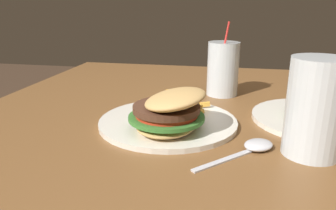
{
  "coord_description": "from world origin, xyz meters",
  "views": [
    {
      "loc": [
        0.57,
        -0.08,
        0.97
      ],
      "look_at": [
        -0.04,
        -0.21,
        0.77
      ],
      "focal_mm": 35.0,
      "sensor_mm": 36.0,
      "label": 1
    }
  ],
  "objects_px": {
    "beer_glass": "(315,110)",
    "juice_glass": "(223,71)",
    "meal_plate_far": "(321,109)",
    "spoon": "(255,146)",
    "meal_plate_near": "(169,115)"
  },
  "relations": [
    {
      "from": "spoon",
      "to": "juice_glass",
      "type": "bearing_deg",
      "value": 56.17
    },
    {
      "from": "juice_glass",
      "to": "meal_plate_far",
      "type": "xyz_separation_m",
      "value": [
        0.17,
        0.21,
        -0.04
      ]
    },
    {
      "from": "meal_plate_near",
      "to": "spoon",
      "type": "relative_size",
      "value": 2.02
    },
    {
      "from": "juice_glass",
      "to": "spoon",
      "type": "height_order",
      "value": "juice_glass"
    },
    {
      "from": "meal_plate_near",
      "to": "juice_glass",
      "type": "xyz_separation_m",
      "value": [
        -0.27,
        0.09,
        0.03
      ]
    },
    {
      "from": "beer_glass",
      "to": "meal_plate_far",
      "type": "bearing_deg",
      "value": 162.79
    },
    {
      "from": "beer_glass",
      "to": "juice_glass",
      "type": "bearing_deg",
      "value": -154.48
    },
    {
      "from": "juice_glass",
      "to": "meal_plate_far",
      "type": "bearing_deg",
      "value": 51.18
    },
    {
      "from": "beer_glass",
      "to": "spoon",
      "type": "height_order",
      "value": "beer_glass"
    },
    {
      "from": "beer_glass",
      "to": "spoon",
      "type": "xyz_separation_m",
      "value": [
        0.0,
        -0.09,
        -0.07
      ]
    },
    {
      "from": "meal_plate_near",
      "to": "spoon",
      "type": "bearing_deg",
      "value": 68.55
    },
    {
      "from": "beer_glass",
      "to": "juice_glass",
      "type": "xyz_separation_m",
      "value": [
        -0.33,
        -0.16,
        -0.01
      ]
    },
    {
      "from": "juice_glass",
      "to": "beer_glass",
      "type": "bearing_deg",
      "value": 25.52
    },
    {
      "from": "meal_plate_near",
      "to": "spoon",
      "type": "height_order",
      "value": "meal_plate_near"
    },
    {
      "from": "meal_plate_near",
      "to": "spoon",
      "type": "distance_m",
      "value": 0.17
    }
  ]
}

